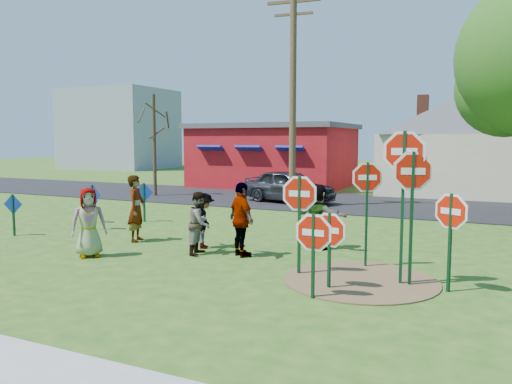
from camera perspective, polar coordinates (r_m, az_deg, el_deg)
ground at (r=13.36m, az=-6.38°, el=-6.71°), size 120.00×120.00×0.00m
road at (r=23.79m, az=8.20°, el=-1.09°), size 120.00×7.50×0.04m
dirt_patch at (r=10.77m, az=11.85°, el=-9.83°), size 3.20×3.20×0.03m
red_building at (r=31.62m, az=2.11°, el=4.25°), size 9.40×7.69×3.90m
cream_house at (r=29.14m, az=22.57°, el=5.53°), size 9.40×9.40×6.50m
distant_building at (r=53.88m, az=-15.33°, el=6.93°), size 10.00×8.00×8.00m
stop_sign_a at (r=9.25m, az=6.58°, el=-5.26°), size 0.96×0.07×1.71m
stop_sign_b at (r=11.61m, az=12.59°, el=0.52°), size 0.89×0.35×2.55m
stop_sign_c at (r=10.33m, az=16.51°, el=2.29°), size 1.12×0.13×3.26m
stop_sign_d at (r=10.31m, az=17.46°, el=0.90°), size 1.01×0.37×2.84m
stop_sign_e at (r=9.87m, az=8.41°, el=-4.88°), size 0.92×0.18×1.64m
stop_sign_f at (r=10.22m, az=21.38°, el=-2.82°), size 0.84×0.45×2.04m
stop_sign_g at (r=10.78m, az=4.99°, el=-1.21°), size 1.05×0.08×2.30m
blue_diamond_a at (r=16.90m, az=-26.00°, el=-1.84°), size 0.62×0.16×1.29m
blue_diamond_b at (r=17.04m, az=-18.15°, el=-1.04°), size 0.67×0.07×1.49m
blue_diamond_c at (r=18.56m, az=-18.28°, el=-1.26°), size 0.67×0.12×1.13m
blue_diamond_d at (r=18.22m, az=-12.67°, el=-0.63°), size 0.70×0.14×1.41m
person_a at (r=13.15m, az=-18.58°, el=-3.30°), size 0.98×1.01×1.75m
person_b at (r=14.77m, az=-13.52°, el=-1.83°), size 0.65×0.81×1.92m
person_c at (r=12.87m, az=-6.41°, el=-3.54°), size 0.74×0.88×1.61m
person_d at (r=13.56m, az=-5.92°, el=-3.29°), size 0.89×1.11×1.49m
person_e at (r=12.49m, az=-1.66°, el=-3.17°), size 1.16×1.02×1.88m
person_f at (r=13.48m, az=7.05°, el=-2.78°), size 1.72×1.05×1.76m
suv at (r=23.09m, az=3.78°, el=0.69°), size 4.75×2.85×1.51m
utility_pole at (r=21.61m, az=4.23°, el=11.17°), size 2.27×0.35×9.28m
bare_tree_west at (r=26.35m, az=-11.58°, el=6.87°), size 1.80×1.80×5.23m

